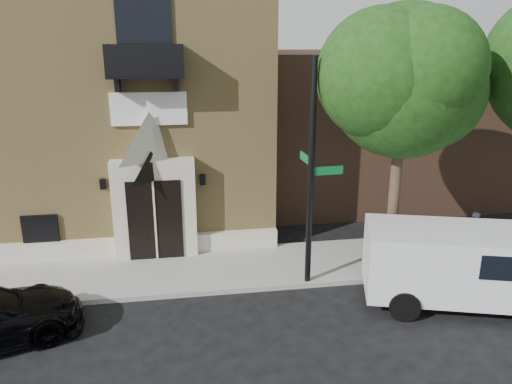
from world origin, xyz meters
TOP-DOWN VIEW (x-y plane):
  - ground at (0.00, 0.00)m, footprint 120.00×120.00m
  - sidewalk at (1.00, 1.50)m, footprint 42.00×3.00m
  - church at (-2.99, 7.95)m, footprint 12.20×11.01m
  - neighbour_building at (12.00, 9.00)m, footprint 18.00×8.00m
  - street_tree_left at (6.03, 0.35)m, footprint 4.97×4.38m
  - cargo_van at (7.46, -1.61)m, footprint 5.64×3.52m
  - street_sign at (3.42, 0.22)m, footprint 1.02×1.02m
  - fire_hydrant at (6.32, 0.48)m, footprint 0.43×0.34m
  - dumpster at (6.79, 0.84)m, footprint 2.13×1.29m
  - planter at (-1.25, 2.70)m, footprint 0.73×0.64m
  - pedestrian_near at (9.01, 0.95)m, footprint 0.66×0.56m

SIDE VIEW (x-z plane):
  - ground at x=0.00m, z-range 0.00..0.00m
  - sidewalk at x=1.00m, z-range 0.00..0.15m
  - fire_hydrant at x=6.32m, z-range 0.14..0.90m
  - planter at x=-1.25m, z-range 0.15..0.93m
  - dumpster at x=6.79m, z-range 0.16..1.51m
  - pedestrian_near at x=9.01m, z-range 0.15..1.71m
  - cargo_van at x=7.46m, z-range 0.13..2.28m
  - neighbour_building at x=12.00m, z-range 0.00..6.40m
  - street_sign at x=3.42m, z-range 0.17..6.57m
  - church at x=-2.99m, z-range -0.02..9.28m
  - street_tree_left at x=6.03m, z-range 1.98..9.75m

